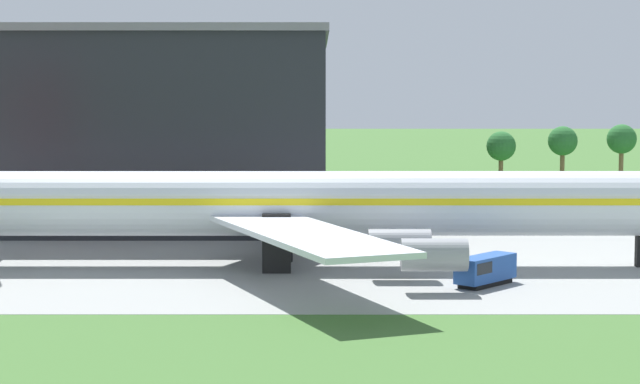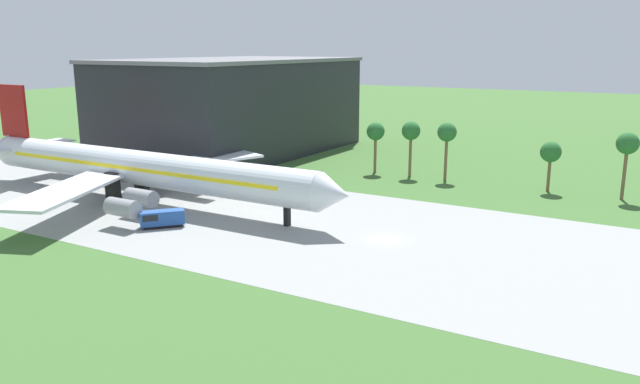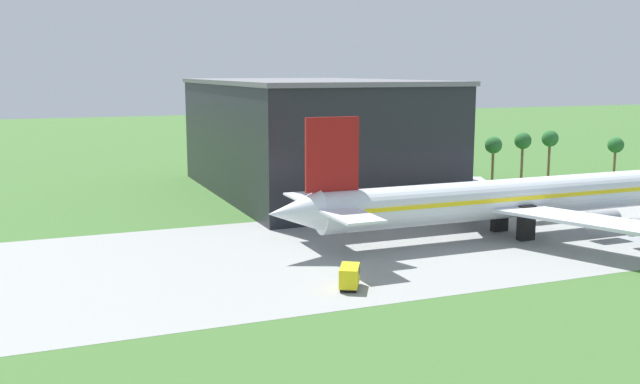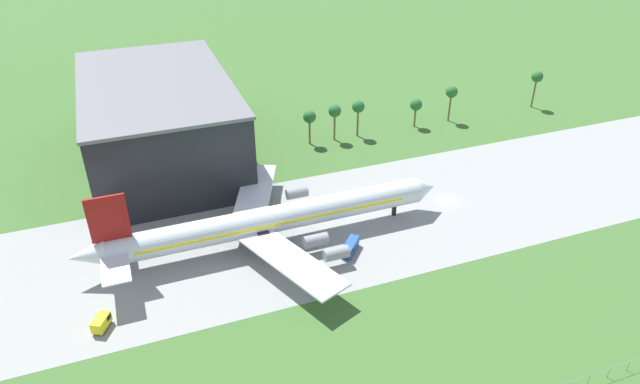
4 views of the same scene
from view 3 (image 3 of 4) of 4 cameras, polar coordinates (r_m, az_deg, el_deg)
The scene contains 4 objects.
jet_airliner at distance 108.08m, azimuth 16.10°, elevation -0.41°, with size 78.81×53.08×17.97m.
catering_van at distance 79.24m, azimuth 2.38°, elevation -6.75°, with size 3.66×4.37×2.54m.
terminal_building at distance 140.02m, azimuth -0.90°, elevation 4.47°, with size 36.72×61.20×22.02m.
palm_tree_row at distance 173.27m, azimuth 21.71°, elevation 3.99°, with size 79.78×3.60×12.02m.
Camera 3 is at (-110.46, -84.58, 23.79)m, focal length 40.00 mm.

